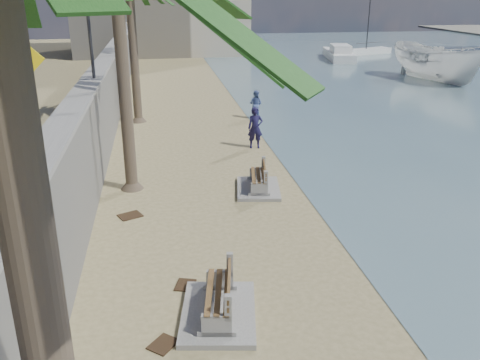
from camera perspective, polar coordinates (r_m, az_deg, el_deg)
seawall at (r=27.85m, az=-14.19°, el=9.88°), size 0.45×70.00×3.50m
wall_cap at (r=27.59m, az=-14.52°, el=13.54°), size 0.80×70.00×0.12m
bench_near at (r=11.22m, az=-2.44°, el=-13.17°), size 1.93×2.54×0.97m
bench_far at (r=17.82m, az=2.08°, el=0.04°), size 1.78×2.35×0.90m
pedestrian_sign at (r=9.20m, az=-23.10°, el=9.57°), size 0.78×0.07×2.40m
person_a at (r=22.51m, az=1.73°, el=6.21°), size 0.79×0.57×2.10m
person_b at (r=28.00m, az=1.77°, el=8.66°), size 1.03×0.99×1.70m
boat_cruiser at (r=42.57m, az=21.30°, el=12.39°), size 4.09×4.16×3.89m
yacht_far at (r=53.86m, az=11.02°, el=13.56°), size 3.60×8.17×1.50m
sailboat_west at (r=58.55m, az=13.97°, el=13.91°), size 6.26×3.68×11.05m
debris_b at (r=10.77m, az=-8.60°, el=-17.78°), size 0.70×0.72×0.03m
debris_c at (r=16.30m, az=-12.22°, el=-3.93°), size 0.85×0.79×0.03m
debris_d at (r=12.50m, az=-6.16°, el=-11.64°), size 0.58×0.65×0.03m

